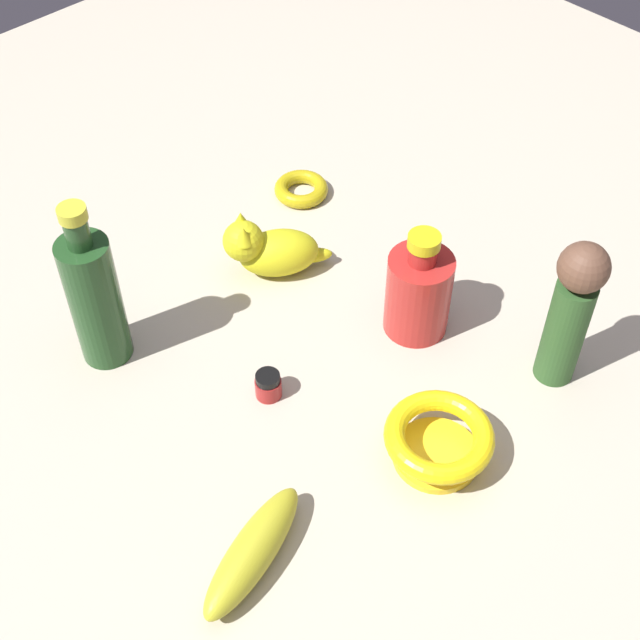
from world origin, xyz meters
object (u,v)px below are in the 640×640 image
bangle (301,189)px  bottle_short (419,291)px  bowl (438,440)px  bottle_tall (94,297)px  cat_figurine (269,249)px  nail_polish_jar (268,385)px  person_figure_adult (571,309)px  banana (253,551)px

bangle → bottle_short: size_ratio=0.52×
bowl → bangle: size_ratio=1.54×
bowl → bottle_tall: 0.45m
bangle → cat_figurine: size_ratio=0.61×
bowl → cat_figurine: (0.37, -0.07, 0.01)m
bottle_short → nail_polish_jar: bearing=77.7°
bangle → bottle_short: 0.32m
person_figure_adult → bottle_short: bearing=20.4°
bottle_tall → cat_figurine: bottle_tall is taller
bowl → nail_polish_jar: 0.22m
cat_figurine → person_figure_adult: size_ratio=0.63×
cat_figurine → nail_polish_jar: (-0.16, 0.15, -0.02)m
person_figure_adult → nail_polish_jar: (0.23, 0.29, -0.10)m
banana → cat_figurine: (0.33, -0.31, 0.02)m
bottle_short → bowl: bearing=138.7°
bottle_tall → bottle_short: size_ratio=1.53×
banana → cat_figurine: bearing=28.9°
banana → nail_polish_jar: 0.23m
bangle → cat_figurine: (-0.09, 0.15, 0.03)m
bangle → bottle_short: bottle_short is taller
banana → bottle_tall: (0.36, -0.06, 0.08)m
bangle → nail_polish_jar: bearing=131.0°
banana → cat_figurine: cat_figurine is taller
bottle_tall → person_figure_adult: 0.58m
nail_polish_jar → bowl: bearing=-159.0°
person_figure_adult → bottle_short: person_figure_adult is taller
person_figure_adult → banana: bearing=81.8°
bangle → cat_figurine: cat_figurine is taller
bangle → bottle_tall: (-0.06, 0.40, 0.09)m
banana → bottle_short: bottle_short is taller
bangle → banana: (-0.42, 0.46, 0.01)m
bottle_tall → nail_polish_jar: (-0.20, -0.10, -0.08)m
bottle_short → person_figure_adult: bearing=-159.6°
bowl → nail_polish_jar: (0.21, 0.08, -0.02)m
bangle → person_figure_adult: size_ratio=0.38×
banana → bangle: bearing=25.2°
banana → nail_polish_jar: (0.16, -0.16, -0.01)m
bowl → bottle_short: 0.21m
bangle → bottle_short: (-0.31, 0.08, 0.05)m
banana → nail_polish_jar: size_ratio=4.77×
bowl → bangle: bowl is taller
banana → cat_figurine: size_ratio=1.27×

